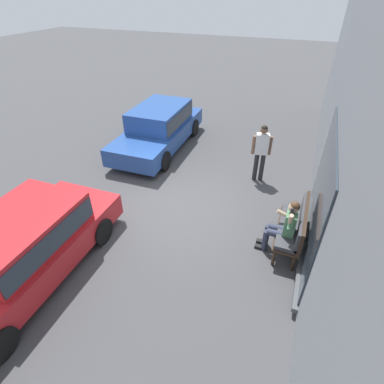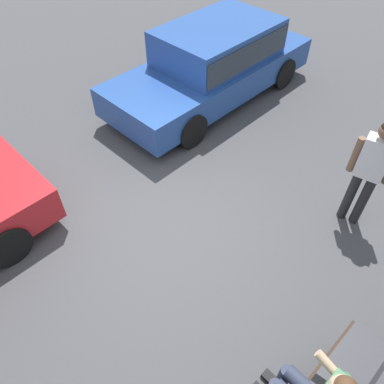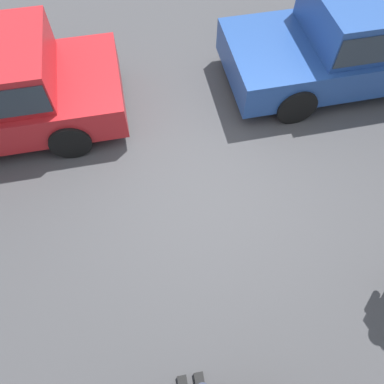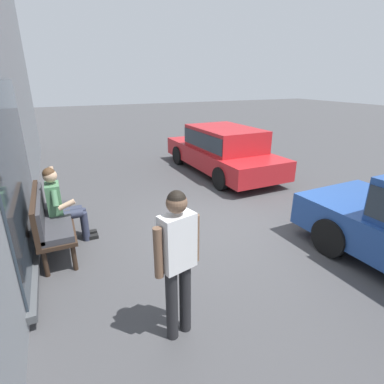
{
  "view_description": "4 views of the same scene",
  "coord_description": "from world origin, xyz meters",
  "views": [
    {
      "loc": [
        5.69,
        2.6,
        4.89
      ],
      "look_at": [
        0.53,
        0.57,
        0.98
      ],
      "focal_mm": 28.0,
      "sensor_mm": 36.0,
      "label": 1
    },
    {
      "loc": [
        2.03,
        2.6,
        4.31
      ],
      "look_at": [
        -0.22,
        0.25,
        0.87
      ],
      "focal_mm": 35.0,
      "sensor_mm": 36.0,
      "label": 2
    },
    {
      "loc": [
        0.68,
        2.6,
        4.48
      ],
      "look_at": [
        0.31,
        0.51,
        1.05
      ],
      "focal_mm": 35.0,
      "sensor_mm": 36.0,
      "label": 3
    },
    {
      "loc": [
        -4.54,
        2.6,
        2.72
      ],
      "look_at": [
        -0.14,
        0.59,
        0.87
      ],
      "focal_mm": 28.0,
      "sensor_mm": 36.0,
      "label": 4
    }
  ],
  "objects": [
    {
      "name": "ground_plane",
      "position": [
        0.0,
        0.0,
        0.0
      ],
      "size": [
        60.0,
        60.0,
        0.0
      ],
      "primitive_type": "plane",
      "color": "#424244"
    },
    {
      "name": "pedestrian_standing",
      "position": [
        -2.09,
        1.64,
        1.02
      ],
      "size": [
        0.28,
        0.54,
        1.73
      ],
      "color": "#232326",
      "rests_on": "ground_plane"
    },
    {
      "name": "building_facade",
      "position": [
        0.0,
        3.4,
        2.75
      ],
      "size": [
        18.0,
        0.51,
        5.52
      ],
      "color": "gray",
      "rests_on": "ground_plane"
    },
    {
      "name": "person_on_phone",
      "position": [
        0.62,
        2.67,
        0.73
      ],
      "size": [
        0.73,
        0.74,
        1.37
      ],
      "color": "#2D3347",
      "rests_on": "ground_plane"
    },
    {
      "name": "parked_car_mid",
      "position": [
        3.11,
        -1.92,
        0.75
      ],
      "size": [
        4.47,
        1.92,
        1.38
      ],
      "color": "red",
      "rests_on": "ground_plane"
    },
    {
      "name": "parked_car_near",
      "position": [
        -3.04,
        -2.06,
        0.79
      ],
      "size": [
        4.5,
        1.92,
        1.44
      ],
      "color": "#23478E",
      "rests_on": "ground_plane"
    },
    {
      "name": "bench",
      "position": [
        0.38,
        2.9,
        0.6
      ],
      "size": [
        1.58,
        0.55,
        1.04
      ],
      "color": "#332319",
      "rests_on": "ground_plane"
    }
  ]
}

